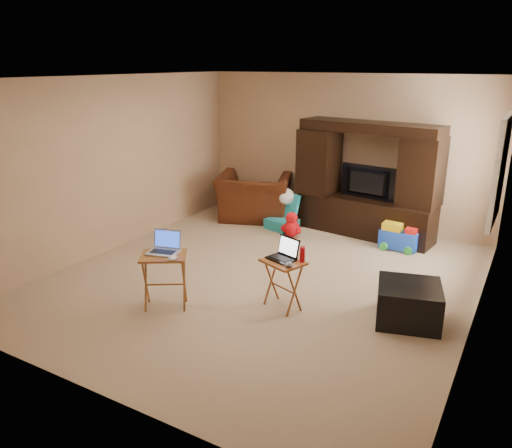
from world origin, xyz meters
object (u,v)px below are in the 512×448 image
Objects in this scene: tray_table_left at (165,281)px; mouse_left at (173,258)px; tray_table_right at (283,285)px; ottoman at (409,303)px; laptop_left at (162,243)px; laptop_right at (281,250)px; mouse_right at (289,265)px; television at (366,183)px; water_bottle at (302,254)px; entertainment_center at (367,180)px; child_rocker at (282,212)px; push_toy at (399,236)px; plush_toy at (292,224)px; recliner at (255,197)px.

tray_table_left is 4.92× the size of mouse_left.
tray_table_left is at bearing -130.65° from tray_table_right.
ottoman is 2.75m from laptop_left.
laptop_left is 0.26m from mouse_left.
laptop_right is 2.31× the size of mouse_left.
mouse_right is (1.29, 0.52, 0.28)m from tray_table_left.
mouse_right is at bearing 5.82° from laptop_left.
television is at bearing 110.67° from tray_table_right.
entertainment_center is at bearing 94.14° from water_bottle.
entertainment_center is 0.06m from television.
television is 3.01m from mouse_right.
water_bottle is at bearing -164.00° from ottoman.
child_rocker is at bearing 77.11° from laptop_left.
television is at bearing 154.68° from push_toy.
mouse_left is (-0.93, -0.73, -0.03)m from laptop_right.
mouse_right is at bearing -9.78° from tray_table_left.
push_toy is at bearing 92.70° from laptop_right.
mouse_right is (1.32, 0.49, -0.16)m from laptop_left.
push_toy is at bearing 9.30° from plush_toy.
recliner is 3.63m from mouse_left.
tray_table_left is at bearing 159.78° from mouse_left.
push_toy reaches higher than plush_toy.
plush_toy is 1.35× the size of laptop_right.
laptop_left is at bearing -132.89° from laptop_right.
mouse_right is at bearing -64.86° from plush_toy.
mouse_left is (0.01, -2.97, 0.46)m from plush_toy.
laptop_right is at bearing -164.26° from ottoman.
tray_table_right is at bearing -66.43° from plush_toy.
recliner is 4.05m from ottoman.
television is at bearing 94.21° from water_bottle.
push_toy is 4.78× the size of mouse_right.
laptop_right is at bearing -48.44° from child_rocker.
laptop_left reaches higher than laptop_right.
plush_toy is at bearing 118.41° from water_bottle.
mouse_right is at bearing -107.48° from water_bottle.
mouse_right is (1.42, -2.63, 0.30)m from child_rocker.
mouse_right is at bearing 105.77° from recliner.
recliner is at bearing 105.90° from mouse_left.
entertainment_center is 2.02m from recliner.
recliner is 2.64m from push_toy.
tray_table_left is 0.44m from laptop_left.
mouse_right is (-0.53, -2.64, 0.39)m from push_toy.
tray_table_right is (-0.66, -2.52, 0.08)m from push_toy.
push_toy is (1.64, 0.27, 0.01)m from plush_toy.
television reaches higher than push_toy.
entertainment_center is 6.59× the size of laptop_left.
plush_toy is at bearing 131.22° from laptop_right.
plush_toy is 0.62× the size of ottoman.
tray_table_left is at bearing -157.91° from mouse_right.
laptop_left is at bearing -159.50° from mouse_right.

